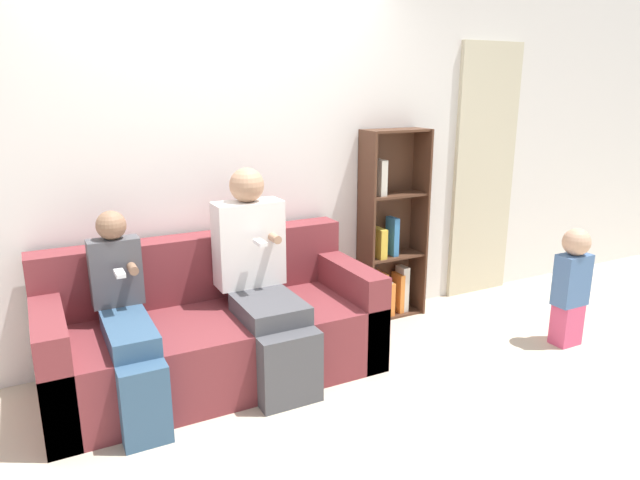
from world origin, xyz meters
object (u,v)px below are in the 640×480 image
at_px(adult_seated, 261,274).
at_px(bookshelf, 389,240).
at_px(couch, 214,332).
at_px(toddler_standing, 571,284).
at_px(child_seated, 127,319).

height_order(adult_seated, bookshelf, bookshelf).
distance_m(couch, toddler_standing, 2.45).
distance_m(child_seated, toddler_standing, 2.92).
relative_size(adult_seated, toddler_standing, 1.53).
height_order(adult_seated, toddler_standing, adult_seated).
bearing_deg(adult_seated, toddler_standing, -16.26).
bearing_deg(child_seated, bookshelf, 13.60).
xyz_separation_m(toddler_standing, bookshelf, (-0.81, 1.05, 0.16)).
relative_size(child_seated, bookshelf, 0.75).
height_order(couch, toddler_standing, couch).
relative_size(toddler_standing, bookshelf, 0.58).
height_order(couch, child_seated, child_seated).
height_order(child_seated, toddler_standing, child_seated).
bearing_deg(bookshelf, adult_seated, -160.40).
distance_m(adult_seated, toddler_standing, 2.16).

